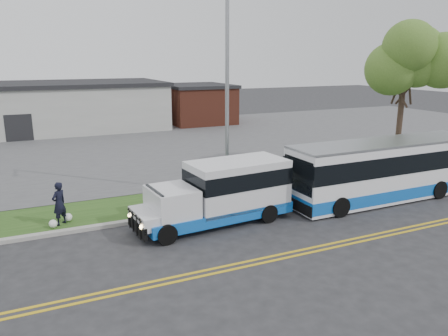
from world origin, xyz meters
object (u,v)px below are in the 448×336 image
tree_east (405,62)px  streetlight_near (228,86)px  pedestrian (59,204)px  transit_bus (386,170)px  shuttle_bus (224,191)px

tree_east → streetlight_near: bearing=-178.6°
tree_east → pedestrian: 19.38m
transit_bus → pedestrian: transit_bus is taller
shuttle_bus → pedestrian: (-6.05, 2.16, -0.35)m
shuttle_bus → pedestrian: 6.44m
tree_east → shuttle_bus: bearing=-165.5°
pedestrian → tree_east: bearing=144.7°
streetlight_near → shuttle_bus: 5.17m
tree_east → streetlight_near: (-11.00, -0.27, -0.97)m
tree_east → shuttle_bus: 13.87m
shuttle_bus → transit_bus: bearing=-7.7°
streetlight_near → pedestrian: (-7.62, -0.83, -4.27)m
transit_bus → streetlight_near: bearing=152.1°
pedestrian → shuttle_bus: bearing=121.7°
transit_bus → pedestrian: size_ratio=5.80×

